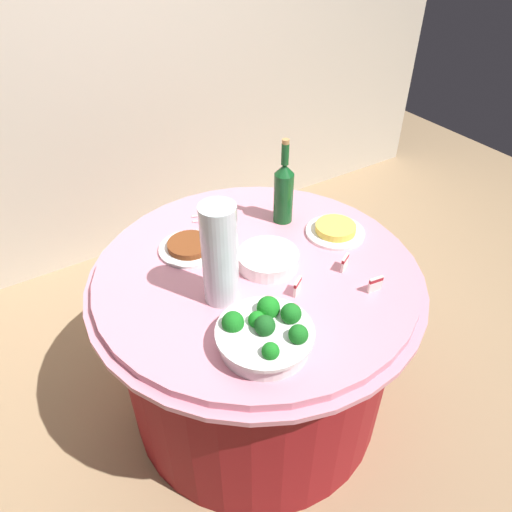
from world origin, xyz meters
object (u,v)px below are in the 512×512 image
broccoli_bowl (265,334)px  label_placard_rear (345,262)px  plate_stack (268,259)px  food_plate_stir_fry (190,247)px  decorative_fruit_vase (220,259)px  label_placard_mid (376,284)px  label_placard_front (298,286)px  serving_tongs (215,217)px  food_plate_fried_egg (335,230)px  wine_bottle (284,191)px

broccoli_bowl → label_placard_rear: (0.41, 0.14, -0.01)m
plate_stack → food_plate_stir_fry: bearing=131.1°
broccoli_bowl → decorative_fruit_vase: 0.26m
food_plate_stir_fry → label_placard_mid: size_ratio=4.00×
decorative_fruit_vase → label_placard_front: 0.27m
food_plate_stir_fry → label_placard_front: (0.19, -0.39, 0.02)m
plate_stack → serving_tongs: size_ratio=1.27×
food_plate_stir_fry → label_placard_mid: 0.66m
label_placard_mid → decorative_fruit_vase: bearing=151.2°
serving_tongs → label_placard_front: label_placard_front is taller
broccoli_bowl → label_placard_front: bearing=31.7°
food_plate_stir_fry → label_placard_front: label_placard_front is taller
food_plate_fried_egg → label_placard_rear: size_ratio=4.00×
decorative_fruit_vase → label_placard_mid: (0.43, -0.24, -0.12)m
broccoli_bowl → food_plate_fried_egg: bearing=31.4°
plate_stack → serving_tongs: 0.36m
broccoli_bowl → food_plate_stir_fry: 0.52m
wine_bottle → decorative_fruit_vase: 0.49m
plate_stack → food_plate_fried_egg: (0.31, 0.02, -0.01)m
label_placard_mid → plate_stack: bearing=126.5°
label_placard_mid → broccoli_bowl: bearing=-179.8°
wine_bottle → decorative_fruit_vase: decorative_fruit_vase is taller
wine_bottle → serving_tongs: (-0.22, 0.16, -0.12)m
wine_bottle → food_plate_fried_egg: 0.24m
broccoli_bowl → serving_tongs: broccoli_bowl is taller
decorative_fruit_vase → label_placard_rear: decorative_fruit_vase is taller
food_plate_fried_egg → label_placard_front: size_ratio=4.00×
plate_stack → food_plate_stir_fry: plate_stack is taller
decorative_fruit_vase → label_placard_rear: (0.42, -0.10, -0.12)m
food_plate_stir_fry → serving_tongs: bearing=38.3°
label_placard_front → serving_tongs: bearing=91.7°
label_placard_mid → label_placard_rear: 0.14m
food_plate_fried_egg → label_placard_mid: size_ratio=4.00×
plate_stack → food_plate_fried_egg: 0.32m
food_plate_fried_egg → label_placard_rear: bearing=-121.2°
wine_bottle → food_plate_stir_fry: wine_bottle is taller
label_placard_mid → label_placard_rear: size_ratio=1.00×
food_plate_stir_fry → label_placard_front: bearing=-63.8°
serving_tongs → broccoli_bowl: bearing=-106.0°
plate_stack → label_placard_mid: bearing=-53.5°
label_placard_front → wine_bottle: bearing=61.7°
label_placard_front → broccoli_bowl: bearing=-148.3°
broccoli_bowl → serving_tongs: (0.19, 0.65, -0.04)m
broccoli_bowl → label_placard_mid: size_ratio=5.09×
decorative_fruit_vase → label_placard_rear: bearing=-13.3°
plate_stack → label_placard_front: (0.00, -0.17, 0.01)m
label_placard_front → label_placard_mid: same height
plate_stack → decorative_fruit_vase: bearing=-164.7°
food_plate_stir_fry → broccoli_bowl: bearing=-91.4°
broccoli_bowl → plate_stack: size_ratio=1.33×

